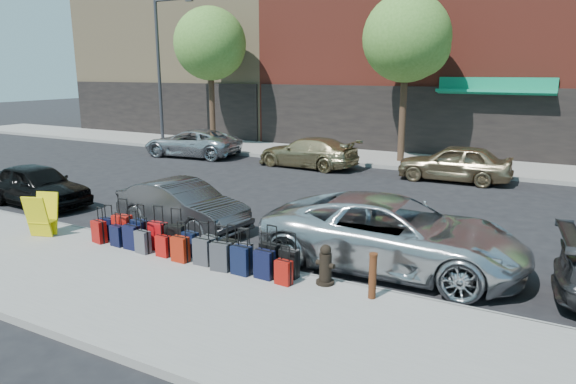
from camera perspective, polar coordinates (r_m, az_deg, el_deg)
The scene contains 40 objects.
ground at distance 15.50m, azimuth 0.53°, elevation -2.17°, with size 120.00×120.00×0.00m, color black.
sidewalk_near at distance 10.51m, azimuth -16.63°, elevation -10.05°, with size 60.00×4.00×0.15m, color gray.
sidewalk_far at distance 24.57m, azimuth 11.57°, elevation 3.54°, with size 60.00×4.00×0.15m, color gray.
curb_near at distance 11.90m, azimuth -9.73°, elevation -6.87°, with size 60.00×0.08×0.15m, color gray.
curb_far at distance 22.67m, azimuth 10.05°, elevation 2.80°, with size 60.00×0.08×0.15m, color gray.
building_left at distance 38.93m, azimuth -8.32°, elevation 18.88°, with size 15.00×12.12×16.00m.
tree_left at distance 28.30m, azimuth -8.41°, elevation 15.78°, with size 3.80×3.80×7.27m.
tree_center at distance 23.60m, azimuth 13.37°, elevation 16.08°, with size 3.80×3.80×7.27m.
streetlight at distance 29.60m, azimuth -13.91°, elevation 13.97°, with size 2.59×0.18×8.00m.
suitcase_front_0 at distance 13.20m, azimuth -19.36°, elevation -3.84°, with size 0.38×0.25×0.85m.
suitcase_front_1 at distance 12.86m, azimuth -17.90°, elevation -3.88°, with size 0.47×0.30×1.06m.
suitcase_front_2 at distance 12.49m, azimuth -16.14°, elevation -4.36°, with size 0.44×0.29×0.99m.
suitcase_front_3 at distance 12.11m, azimuth -14.29°, elevation -4.75°, with size 0.44×0.26×1.03m.
suitcase_front_4 at distance 11.81m, azimuth -12.38°, elevation -5.10°, with size 0.46×0.31×1.03m.
suitcase_front_5 at distance 11.58m, azimuth -10.81°, elevation -5.66°, with size 0.38×0.24×0.87m.
suitcase_front_6 at distance 11.19m, azimuth -8.58°, elevation -6.21°, with size 0.40×0.26×0.89m.
suitcase_front_7 at distance 10.98m, azimuth -6.42°, elevation -6.59°, with size 0.36×0.20×0.85m.
suitcase_front_8 at distance 10.71m, azimuth -4.93°, elevation -7.08°, with size 0.37×0.23×0.86m.
suitcase_front_9 at distance 10.46m, azimuth -2.00°, elevation -7.31°, with size 0.43×0.26×0.98m.
suitcase_front_10 at distance 10.23m, azimuth 0.13°, elevation -7.91°, with size 0.39×0.24×0.92m.
suitcase_back_0 at distance 13.02m, azimuth -20.26°, elevation -4.15°, with size 0.39×0.27×0.86m.
suitcase_back_1 at distance 12.64m, azimuth -18.43°, elevation -4.62°, with size 0.35×0.22×0.79m.
suitcase_back_2 at distance 12.32m, azimuth -16.96°, elevation -4.81°, with size 0.38×0.23×0.91m.
suitcase_back_3 at distance 11.99m, azimuth -15.83°, elevation -5.35°, with size 0.36×0.23×0.83m.
suitcase_back_4 at distance 11.66m, azimuth -13.69°, elevation -5.85°, with size 0.32×0.19×0.76m.
suitcase_back_5 at distance 11.28m, azimuth -11.89°, elevation -6.22°, with size 0.37×0.22×0.88m.
suitcase_back_6 at distance 11.01m, azimuth -9.44°, elevation -6.54°, with size 0.39×0.23×0.92m.
suitcase_back_7 at distance 10.64m, azimuth -7.48°, elevation -7.13°, with size 0.42×0.27×0.94m.
suitcase_back_8 at distance 10.41m, azimuth -5.22°, elevation -7.55°, with size 0.40×0.25×0.94m.
suitcase_back_9 at distance 10.19m, azimuth -2.65°, elevation -8.02°, with size 0.40×0.24×0.92m.
suitcase_back_10 at distance 9.92m, azimuth -0.49°, elevation -8.91°, with size 0.34×0.21×0.77m.
fire_hydrant at distance 9.92m, azimuth 4.18°, elevation -8.18°, with size 0.41×0.36×0.79m.
bollard at distance 9.39m, azimuth 9.39°, elevation -9.11°, with size 0.16×0.16×0.85m.
display_rack at distance 14.03m, azimuth -25.66°, elevation -2.36°, with size 0.76×0.80×1.05m.
car_near_0 at distance 17.84m, azimuth -26.10°, elevation 0.69°, with size 1.56×3.87×1.32m, color black.
car_near_1 at distance 13.96m, azimuth -11.67°, elevation -1.47°, with size 1.36×3.91×1.29m, color #38373A.
car_near_2 at distance 11.16m, azimuth 11.56°, elevation -4.56°, with size 2.55×5.54×1.54m, color silver.
car_far_0 at distance 25.81m, azimuth -10.63°, elevation 5.39°, with size 2.23×4.83×1.34m, color silver.
car_far_1 at distance 22.51m, azimuth 2.19°, elevation 4.43°, with size 1.85×4.54×1.32m, color #9C8B5F.
car_far_2 at distance 20.59m, azimuth 18.00°, elevation 3.10°, with size 1.69×4.19×1.43m, color #96805C.
Camera 1 is at (7.00, -13.19, 4.15)m, focal length 32.00 mm.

